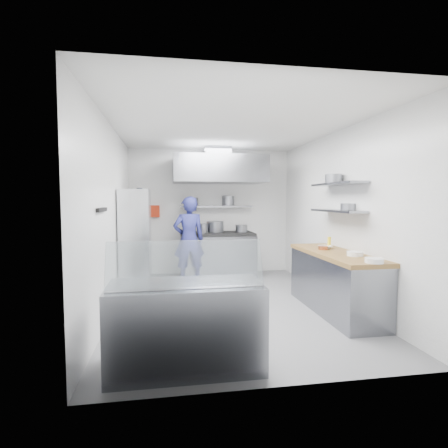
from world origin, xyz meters
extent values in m
plane|color=slate|center=(0.00, 0.00, 0.00)|extent=(5.00, 5.00, 0.00)
plane|color=silver|center=(0.00, 0.00, 2.80)|extent=(5.00, 5.00, 0.00)
cube|color=white|center=(0.00, 2.50, 1.40)|extent=(3.60, 2.80, 0.02)
cube|color=white|center=(0.00, -2.50, 1.40)|extent=(3.60, 2.80, 0.02)
cube|color=white|center=(-1.80, 0.00, 1.40)|extent=(2.80, 5.00, 0.02)
cube|color=white|center=(1.80, 0.00, 1.40)|extent=(2.80, 5.00, 0.02)
cube|color=gray|center=(0.10, 2.10, 0.45)|extent=(1.60, 0.80, 0.90)
cube|color=black|center=(0.10, 2.10, 0.93)|extent=(1.57, 0.78, 0.06)
cylinder|color=slate|center=(-0.23, 2.08, 1.06)|extent=(0.25, 0.25, 0.20)
cylinder|color=slate|center=(0.07, 2.22, 1.08)|extent=(0.37, 0.37, 0.24)
cylinder|color=slate|center=(0.64, 2.10, 1.04)|extent=(0.26, 0.26, 0.16)
cube|color=gray|center=(0.10, 2.34, 1.52)|extent=(1.60, 0.30, 0.04)
cylinder|color=slate|center=(-0.44, 2.33, 1.63)|extent=(0.28, 0.28, 0.18)
cylinder|color=slate|center=(0.40, 2.45, 1.65)|extent=(0.27, 0.27, 0.22)
cube|color=gray|center=(0.10, 1.93, 2.30)|extent=(1.90, 1.15, 0.55)
cube|color=slate|center=(0.10, 2.15, 2.68)|extent=(0.55, 0.55, 0.24)
cube|color=#B7270E|center=(-1.25, 2.44, 1.42)|extent=(0.22, 0.10, 0.26)
imported|color=navy|center=(-0.55, 1.61, 0.87)|extent=(0.69, 0.50, 1.74)
cube|color=silver|center=(-1.53, 0.90, 0.93)|extent=(0.50, 0.90, 1.85)
cube|color=white|center=(-1.53, 0.94, 0.80)|extent=(0.17, 0.22, 0.20)
cube|color=yellow|center=(-1.53, 1.32, 1.30)|extent=(0.15, 0.19, 0.17)
cylinder|color=black|center=(-1.48, 1.26, 1.80)|extent=(0.10, 0.10, 0.18)
cube|color=black|center=(-1.78, -0.90, 1.55)|extent=(0.04, 0.55, 0.05)
cube|color=gray|center=(1.48, -0.60, 0.42)|extent=(0.62, 2.00, 0.84)
cube|color=brown|center=(1.48, -0.60, 0.87)|extent=(0.65, 2.04, 0.06)
cylinder|color=white|center=(1.52, -1.51, 0.93)|extent=(0.22, 0.22, 0.06)
cylinder|color=white|center=(1.58, -0.98, 0.93)|extent=(0.22, 0.22, 0.06)
cylinder|color=#B55D33|center=(1.40, -0.34, 0.93)|extent=(0.14, 0.14, 0.06)
cylinder|color=yellow|center=(1.58, -0.19, 0.99)|extent=(0.05, 0.05, 0.18)
imported|color=white|center=(1.48, -0.25, 0.93)|extent=(0.22, 0.22, 0.05)
cube|color=gray|center=(1.64, -0.30, 1.50)|extent=(0.30, 1.30, 0.04)
cube|color=gray|center=(1.64, -0.30, 1.92)|extent=(0.30, 1.30, 0.04)
cylinder|color=slate|center=(1.72, -0.49, 1.57)|extent=(0.22, 0.22, 0.10)
cylinder|color=slate|center=(1.65, -0.14, 2.01)|extent=(0.26, 0.26, 0.14)
cube|color=gray|center=(-0.81, -2.00, 0.42)|extent=(1.50, 0.70, 0.85)
cube|color=silver|center=(-0.81, -2.12, 1.07)|extent=(1.47, 0.19, 0.42)
camera|label=1|loc=(-0.98, -5.39, 1.67)|focal=28.00mm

